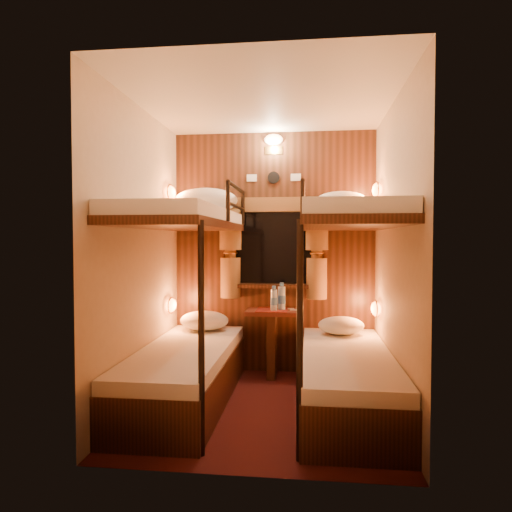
# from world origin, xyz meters

# --- Properties ---
(floor) EXTENTS (2.10, 2.10, 0.00)m
(floor) POSITION_xyz_m (0.00, 0.00, 0.00)
(floor) COLOR #3D1011
(floor) RESTS_ON ground
(ceiling) EXTENTS (2.10, 2.10, 0.00)m
(ceiling) POSITION_xyz_m (0.00, 0.00, 2.40)
(ceiling) COLOR silver
(ceiling) RESTS_ON wall_back
(wall_back) EXTENTS (2.40, 0.00, 2.40)m
(wall_back) POSITION_xyz_m (0.00, 1.05, 1.20)
(wall_back) COLOR #C6B293
(wall_back) RESTS_ON floor
(wall_front) EXTENTS (2.40, 0.00, 2.40)m
(wall_front) POSITION_xyz_m (0.00, -1.05, 1.20)
(wall_front) COLOR #C6B293
(wall_front) RESTS_ON floor
(wall_left) EXTENTS (0.00, 2.40, 2.40)m
(wall_left) POSITION_xyz_m (-1.00, 0.00, 1.20)
(wall_left) COLOR #C6B293
(wall_left) RESTS_ON floor
(wall_right) EXTENTS (0.00, 2.40, 2.40)m
(wall_right) POSITION_xyz_m (1.00, 0.00, 1.20)
(wall_right) COLOR #C6B293
(wall_right) RESTS_ON floor
(back_panel) EXTENTS (2.00, 0.03, 2.40)m
(back_panel) POSITION_xyz_m (0.00, 1.04, 1.20)
(back_panel) COLOR #321B0E
(back_panel) RESTS_ON floor
(bunk_left) EXTENTS (0.72, 1.90, 1.82)m
(bunk_left) POSITION_xyz_m (-0.65, 0.07, 0.56)
(bunk_left) COLOR #321B0E
(bunk_left) RESTS_ON floor
(bunk_right) EXTENTS (0.72, 1.90, 1.82)m
(bunk_right) POSITION_xyz_m (0.65, 0.07, 0.56)
(bunk_right) COLOR #321B0E
(bunk_right) RESTS_ON floor
(window) EXTENTS (1.00, 0.12, 0.79)m
(window) POSITION_xyz_m (0.00, 1.00, 1.18)
(window) COLOR black
(window) RESTS_ON back_panel
(curtains) EXTENTS (1.10, 0.22, 1.00)m
(curtains) POSITION_xyz_m (0.00, 0.97, 1.26)
(curtains) COLOR olive
(curtains) RESTS_ON back_panel
(back_fixtures) EXTENTS (0.54, 0.09, 0.48)m
(back_fixtures) POSITION_xyz_m (0.00, 1.00, 2.25)
(back_fixtures) COLOR black
(back_fixtures) RESTS_ON back_panel
(reading_lamps) EXTENTS (2.00, 0.20, 1.25)m
(reading_lamps) POSITION_xyz_m (-0.00, 0.70, 1.24)
(reading_lamps) COLOR orange
(reading_lamps) RESTS_ON wall_left
(table) EXTENTS (0.50, 0.34, 0.66)m
(table) POSITION_xyz_m (0.00, 0.85, 0.41)
(table) COLOR #591A14
(table) RESTS_ON floor
(bottle_left) EXTENTS (0.07, 0.07, 0.24)m
(bottle_left) POSITION_xyz_m (0.02, 0.81, 0.75)
(bottle_left) COLOR #99BFE5
(bottle_left) RESTS_ON table
(bottle_right) EXTENTS (0.08, 0.08, 0.27)m
(bottle_right) POSITION_xyz_m (0.09, 0.86, 0.76)
(bottle_right) COLOR #99BFE5
(bottle_right) RESTS_ON table
(sachet_a) EXTENTS (0.07, 0.06, 0.01)m
(sachet_a) POSITION_xyz_m (0.21, 0.85, 0.65)
(sachet_a) COLOR silver
(sachet_a) RESTS_ON table
(sachet_b) EXTENTS (0.08, 0.06, 0.01)m
(sachet_b) POSITION_xyz_m (0.18, 0.94, 0.65)
(sachet_b) COLOR silver
(sachet_b) RESTS_ON table
(pillow_lower_left) EXTENTS (0.47, 0.34, 0.19)m
(pillow_lower_left) POSITION_xyz_m (-0.65, 0.75, 0.55)
(pillow_lower_left) COLOR white
(pillow_lower_left) RESTS_ON bunk_left
(pillow_lower_right) EXTENTS (0.42, 0.30, 0.17)m
(pillow_lower_right) POSITION_xyz_m (0.65, 0.71, 0.54)
(pillow_lower_right) COLOR white
(pillow_lower_right) RESTS_ON bunk_right
(pillow_upper_left) EXTENTS (0.63, 0.45, 0.25)m
(pillow_upper_left) POSITION_xyz_m (-0.65, 0.83, 1.71)
(pillow_upper_left) COLOR white
(pillow_upper_left) RESTS_ON bunk_left
(pillow_upper_right) EXTENTS (0.50, 0.36, 0.20)m
(pillow_upper_right) POSITION_xyz_m (0.65, 0.79, 1.68)
(pillow_upper_right) COLOR white
(pillow_upper_right) RESTS_ON bunk_right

